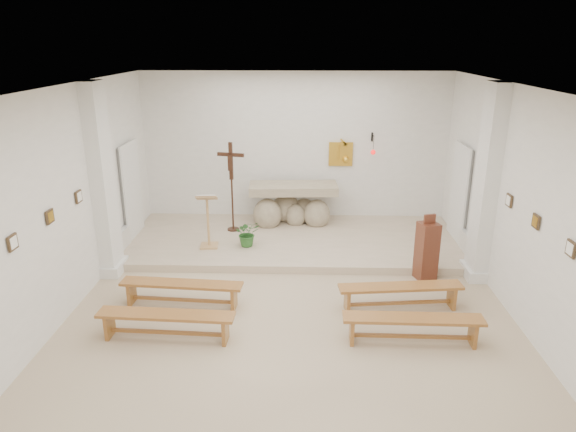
{
  "coord_description": "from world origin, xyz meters",
  "views": [
    {
      "loc": [
        0.18,
        -6.7,
        4.13
      ],
      "look_at": [
        -0.06,
        1.6,
        1.28
      ],
      "focal_mm": 32.0,
      "sensor_mm": 36.0,
      "label": 1
    }
  ],
  "objects_px": {
    "bench_left_front": "(182,288)",
    "bench_left_second": "(166,320)",
    "altar": "(292,207)",
    "bench_right_front": "(400,291)",
    "lectern": "(208,220)",
    "donation_pedestal": "(427,251)",
    "crucifix_stand": "(232,181)",
    "bench_right_second": "(413,324)"
  },
  "relations": [
    {
      "from": "altar",
      "to": "bench_left_front",
      "type": "relative_size",
      "value": 1.0
    },
    {
      "from": "altar",
      "to": "donation_pedestal",
      "type": "relative_size",
      "value": 1.62
    },
    {
      "from": "altar",
      "to": "bench_right_front",
      "type": "relative_size",
      "value": 1.0
    },
    {
      "from": "bench_right_second",
      "to": "altar",
      "type": "bearing_deg",
      "value": 112.33
    },
    {
      "from": "bench_left_second",
      "to": "bench_right_front",
      "type": "bearing_deg",
      "value": 18.7
    },
    {
      "from": "donation_pedestal",
      "to": "bench_left_second",
      "type": "relative_size",
      "value": 0.62
    },
    {
      "from": "lectern",
      "to": "donation_pedestal",
      "type": "relative_size",
      "value": 0.93
    },
    {
      "from": "bench_right_front",
      "to": "bench_right_second",
      "type": "height_order",
      "value": "same"
    },
    {
      "from": "bench_left_front",
      "to": "lectern",
      "type": "bearing_deg",
      "value": 92.92
    },
    {
      "from": "bench_left_front",
      "to": "crucifix_stand",
      "type": "bearing_deg",
      "value": 86.91
    },
    {
      "from": "bench_left_front",
      "to": "bench_right_front",
      "type": "distance_m",
      "value": 3.54
    },
    {
      "from": "bench_right_front",
      "to": "lectern",
      "type": "bearing_deg",
      "value": 141.83
    },
    {
      "from": "bench_left_second",
      "to": "altar",
      "type": "bearing_deg",
      "value": 72.83
    },
    {
      "from": "lectern",
      "to": "crucifix_stand",
      "type": "bearing_deg",
      "value": 64.77
    },
    {
      "from": "crucifix_stand",
      "to": "donation_pedestal",
      "type": "height_order",
      "value": "crucifix_stand"
    },
    {
      "from": "bench_left_second",
      "to": "lectern",
      "type": "bearing_deg",
      "value": 92.01
    },
    {
      "from": "lectern",
      "to": "bench_right_front",
      "type": "height_order",
      "value": "lectern"
    },
    {
      "from": "bench_left_front",
      "to": "bench_left_second",
      "type": "distance_m",
      "value": 0.99
    },
    {
      "from": "bench_right_front",
      "to": "bench_right_second",
      "type": "distance_m",
      "value": 0.99
    },
    {
      "from": "bench_left_front",
      "to": "bench_left_second",
      "type": "relative_size",
      "value": 1.0
    },
    {
      "from": "lectern",
      "to": "bench_right_second",
      "type": "distance_m",
      "value": 4.72
    },
    {
      "from": "altar",
      "to": "bench_right_second",
      "type": "relative_size",
      "value": 1.0
    },
    {
      "from": "crucifix_stand",
      "to": "donation_pedestal",
      "type": "bearing_deg",
      "value": -14.96
    },
    {
      "from": "lectern",
      "to": "bench_right_second",
      "type": "bearing_deg",
      "value": -47.54
    },
    {
      "from": "donation_pedestal",
      "to": "bench_left_second",
      "type": "height_order",
      "value": "donation_pedestal"
    },
    {
      "from": "altar",
      "to": "lectern",
      "type": "distance_m",
      "value": 2.23
    },
    {
      "from": "bench_right_front",
      "to": "crucifix_stand",
      "type": "bearing_deg",
      "value": 128.39
    },
    {
      "from": "crucifix_stand",
      "to": "bench_left_second",
      "type": "distance_m",
      "value": 4.29
    },
    {
      "from": "bench_right_second",
      "to": "bench_left_front",
      "type": "bearing_deg",
      "value": 165.27
    },
    {
      "from": "donation_pedestal",
      "to": "bench_right_second",
      "type": "bearing_deg",
      "value": -123.65
    },
    {
      "from": "bench_left_front",
      "to": "bench_left_second",
      "type": "xyz_separation_m",
      "value": [
        0.0,
        -0.99,
        0.0
      ]
    },
    {
      "from": "bench_left_front",
      "to": "altar",
      "type": "bearing_deg",
      "value": 69.35
    },
    {
      "from": "donation_pedestal",
      "to": "bench_right_second",
      "type": "xyz_separation_m",
      "value": [
        -0.66,
        -2.15,
        -0.23
      ]
    },
    {
      "from": "altar",
      "to": "bench_left_front",
      "type": "xyz_separation_m",
      "value": [
        -1.71,
        -3.66,
        -0.22
      ]
    },
    {
      "from": "crucifix_stand",
      "to": "bench_right_front",
      "type": "distance_m",
      "value": 4.55
    },
    {
      "from": "donation_pedestal",
      "to": "lectern",
      "type": "bearing_deg",
      "value": 149.55
    },
    {
      "from": "crucifix_stand",
      "to": "bench_right_second",
      "type": "xyz_separation_m",
      "value": [
        3.12,
        -4.16,
        -0.97
      ]
    },
    {
      "from": "bench_right_front",
      "to": "bench_left_second",
      "type": "height_order",
      "value": "same"
    },
    {
      "from": "altar",
      "to": "bench_right_front",
      "type": "bearing_deg",
      "value": -66.59
    },
    {
      "from": "lectern",
      "to": "bench_left_front",
      "type": "height_order",
      "value": "lectern"
    },
    {
      "from": "altar",
      "to": "donation_pedestal",
      "type": "xyz_separation_m",
      "value": [
        2.48,
        -2.5,
        0.01
      ]
    },
    {
      "from": "lectern",
      "to": "bench_right_second",
      "type": "xyz_separation_m",
      "value": [
        3.48,
        -3.17,
        -0.4
      ]
    }
  ]
}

